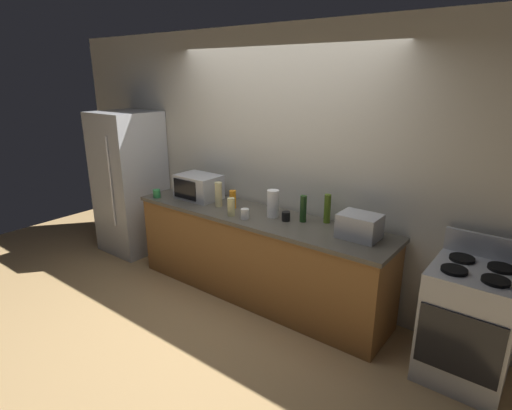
{
  "coord_description": "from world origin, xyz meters",
  "views": [
    {
      "loc": [
        2.36,
        -2.66,
        2.24
      ],
      "look_at": [
        0.0,
        0.4,
        1.0
      ],
      "focal_mm": 28.76,
      "sensor_mm": 36.0,
      "label": 1
    }
  ],
  "objects_px": {
    "paper_towel_roll": "(273,204)",
    "mug_white": "(245,214)",
    "toaster_oven": "(359,226)",
    "bottle_wine": "(303,209)",
    "bottle_dish_soap": "(233,199)",
    "mug_black": "(286,216)",
    "stove_range": "(468,324)",
    "bottle_olive_oil": "(327,209)",
    "bottle_vinegar": "(231,207)",
    "microwave": "(199,187)",
    "mug_green": "(157,194)",
    "refrigerator": "(130,183)",
    "bottle_hand_soap": "(219,194)"
  },
  "relations": [
    {
      "from": "bottle_olive_oil",
      "to": "mug_black",
      "type": "distance_m",
      "value": 0.4
    },
    {
      "from": "bottle_wine",
      "to": "bottle_hand_soap",
      "type": "bearing_deg",
      "value": -171.8
    },
    {
      "from": "bottle_hand_soap",
      "to": "refrigerator",
      "type": "bearing_deg",
      "value": 179.05
    },
    {
      "from": "refrigerator",
      "to": "bottle_hand_soap",
      "type": "relative_size",
      "value": 6.89
    },
    {
      "from": "refrigerator",
      "to": "bottle_vinegar",
      "type": "xyz_separation_m",
      "value": [
        1.87,
        -0.17,
        0.09
      ]
    },
    {
      "from": "bottle_olive_oil",
      "to": "microwave",
      "type": "bearing_deg",
      "value": -173.28
    },
    {
      "from": "stove_range",
      "to": "mug_white",
      "type": "xyz_separation_m",
      "value": [
        -2.01,
        -0.16,
        0.49
      ]
    },
    {
      "from": "microwave",
      "to": "mug_white",
      "type": "distance_m",
      "value": 0.87
    },
    {
      "from": "bottle_olive_oil",
      "to": "bottle_dish_soap",
      "type": "bearing_deg",
      "value": -168.2
    },
    {
      "from": "refrigerator",
      "to": "bottle_vinegar",
      "type": "distance_m",
      "value": 1.89
    },
    {
      "from": "bottle_hand_soap",
      "to": "mug_white",
      "type": "xyz_separation_m",
      "value": [
        0.47,
        -0.14,
        -0.08
      ]
    },
    {
      "from": "paper_towel_roll",
      "to": "bottle_hand_soap",
      "type": "height_order",
      "value": "paper_towel_roll"
    },
    {
      "from": "toaster_oven",
      "to": "mug_green",
      "type": "height_order",
      "value": "toaster_oven"
    },
    {
      "from": "toaster_oven",
      "to": "bottle_vinegar",
      "type": "bearing_deg",
      "value": -169.27
    },
    {
      "from": "mug_black",
      "to": "bottle_olive_oil",
      "type": "bearing_deg",
      "value": 30.78
    },
    {
      "from": "mug_green",
      "to": "stove_range",
      "type": "bearing_deg",
      "value": 3.8
    },
    {
      "from": "microwave",
      "to": "bottle_olive_oil",
      "type": "xyz_separation_m",
      "value": [
        1.52,
        0.18,
        0.0
      ]
    },
    {
      "from": "paper_towel_roll",
      "to": "bottle_wine",
      "type": "relative_size",
      "value": 1.05
    },
    {
      "from": "toaster_oven",
      "to": "bottle_wine",
      "type": "relative_size",
      "value": 1.33
    },
    {
      "from": "toaster_oven",
      "to": "mug_black",
      "type": "distance_m",
      "value": 0.73
    },
    {
      "from": "toaster_oven",
      "to": "mug_black",
      "type": "height_order",
      "value": "toaster_oven"
    },
    {
      "from": "bottle_wine",
      "to": "mug_white",
      "type": "relative_size",
      "value": 2.55
    },
    {
      "from": "paper_towel_roll",
      "to": "mug_white",
      "type": "distance_m",
      "value": 0.29
    },
    {
      "from": "mug_black",
      "to": "mug_white",
      "type": "xyz_separation_m",
      "value": [
        -0.35,
        -0.19,
        0.0
      ]
    },
    {
      "from": "bottle_olive_oil",
      "to": "mug_white",
      "type": "height_order",
      "value": "bottle_olive_oil"
    },
    {
      "from": "bottle_wine",
      "to": "bottle_dish_soap",
      "type": "bearing_deg",
      "value": -173.48
    },
    {
      "from": "stove_range",
      "to": "bottle_olive_oil",
      "type": "distance_m",
      "value": 1.47
    },
    {
      "from": "toaster_oven",
      "to": "bottle_dish_soap",
      "type": "height_order",
      "value": "toaster_oven"
    },
    {
      "from": "mug_green",
      "to": "mug_white",
      "type": "height_order",
      "value": "mug_white"
    },
    {
      "from": "stove_range",
      "to": "bottle_wine",
      "type": "relative_size",
      "value": 4.22
    },
    {
      "from": "microwave",
      "to": "paper_towel_roll",
      "type": "relative_size",
      "value": 1.78
    },
    {
      "from": "bottle_vinegar",
      "to": "mug_white",
      "type": "bearing_deg",
      "value": 3.63
    },
    {
      "from": "stove_range",
      "to": "toaster_oven",
      "type": "distance_m",
      "value": 1.08
    },
    {
      "from": "paper_towel_roll",
      "to": "mug_white",
      "type": "bearing_deg",
      "value": -129.98
    },
    {
      "from": "paper_towel_roll",
      "to": "bottle_dish_soap",
      "type": "relative_size",
      "value": 1.42
    },
    {
      "from": "bottle_wine",
      "to": "bottle_vinegar",
      "type": "distance_m",
      "value": 0.71
    },
    {
      "from": "mug_black",
      "to": "stove_range",
      "type": "bearing_deg",
      "value": -1.03
    },
    {
      "from": "bottle_wine",
      "to": "bottle_olive_oil",
      "type": "relative_size",
      "value": 0.93
    },
    {
      "from": "bottle_olive_oil",
      "to": "bottle_hand_soap",
      "type": "distance_m",
      "value": 1.17
    },
    {
      "from": "bottle_olive_oil",
      "to": "mug_white",
      "type": "bearing_deg",
      "value": -149.98
    },
    {
      "from": "bottle_wine",
      "to": "mug_black",
      "type": "xyz_separation_m",
      "value": [
        -0.14,
        -0.08,
        -0.08
      ]
    },
    {
      "from": "stove_range",
      "to": "bottle_vinegar",
      "type": "height_order",
      "value": "same"
    },
    {
      "from": "stove_range",
      "to": "mug_black",
      "type": "distance_m",
      "value": 1.73
    },
    {
      "from": "paper_towel_roll",
      "to": "mug_black",
      "type": "distance_m",
      "value": 0.19
    },
    {
      "from": "refrigerator",
      "to": "mug_white",
      "type": "height_order",
      "value": "refrigerator"
    },
    {
      "from": "paper_towel_roll",
      "to": "toaster_oven",
      "type": "bearing_deg",
      "value": 0.64
    },
    {
      "from": "toaster_oven",
      "to": "bottle_hand_soap",
      "type": "height_order",
      "value": "bottle_hand_soap"
    },
    {
      "from": "microwave",
      "to": "mug_green",
      "type": "height_order",
      "value": "microwave"
    },
    {
      "from": "toaster_oven",
      "to": "bottle_dish_soap",
      "type": "distance_m",
      "value": 1.39
    },
    {
      "from": "bottle_dish_soap",
      "to": "bottle_vinegar",
      "type": "bearing_deg",
      "value": -53.09
    }
  ]
}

